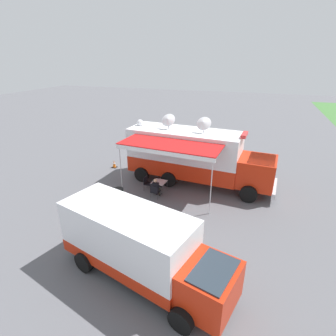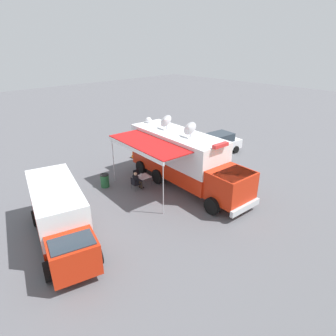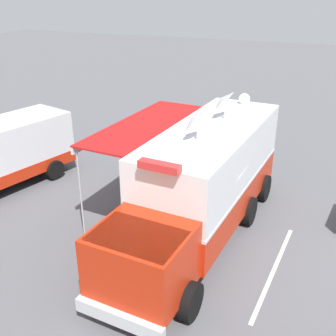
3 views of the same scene
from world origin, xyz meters
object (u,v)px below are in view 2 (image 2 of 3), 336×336
folding_table (144,177)px  folding_chair_at_table (135,183)px  folding_chair_beside_table (137,175)px  trash_bin (105,180)px  car_behind_truck (218,143)px  water_bottle (141,175)px  command_truck (184,158)px  support_truck (60,215)px  seated_responder (137,180)px  traffic_cone (133,155)px

folding_table → folding_chair_at_table: (0.80, 0.03, -0.16)m
folding_chair_beside_table → trash_bin: (2.04, -0.89, -0.06)m
folding_table → car_behind_truck: car_behind_truck is taller
water_bottle → folding_chair_beside_table: bearing=-107.5°
command_truck → folding_chair_beside_table: 3.52m
folding_chair_at_table → folding_chair_beside_table: 1.26m
folding_chair_at_table → support_truck: bearing=16.1°
seated_responder → trash_bin: bearing=-53.4°
command_truck → folding_chair_at_table: size_ratio=11.09×
traffic_cone → car_behind_truck: bearing=144.9°
command_truck → folding_table: (2.09, -1.68, -1.27)m
command_truck → water_bottle: command_truck is taller
command_truck → seated_responder: bearing=-31.2°
folding_table → water_bottle: (0.13, -0.12, 0.16)m
command_truck → trash_bin: bearing=-40.4°
command_truck → car_behind_truck: size_ratio=2.20×
command_truck → trash_bin: 5.48m
trash_bin → folding_chair_at_table: bearing=122.7°
folding_table → car_behind_truck: bearing=-177.2°
car_behind_truck → folding_chair_at_table: bearing=2.7°
command_truck → seated_responder: command_truck is taller
folding_chair_at_table → trash_bin: trash_bin is taller
folding_chair_beside_table → trash_bin: trash_bin is taller
folding_table → support_truck: size_ratio=0.12×
folding_table → traffic_cone: folding_table is taller
water_bottle → traffic_cone: 5.32m
folding_chair_beside_table → car_behind_truck: 8.56m
support_truck → car_behind_truck: bearing=-172.1°
seated_responder → traffic_cone: size_ratio=2.16×
water_bottle → folding_chair_at_table: water_bottle is taller
folding_chair_at_table → support_truck: (5.71, 1.65, 0.87)m
trash_bin → support_truck: bearing=36.7°
folding_chair_beside_table → trash_bin: size_ratio=0.96×
folding_table → traffic_cone: (-2.61, -4.65, -0.39)m
folding_table → command_truck: bearing=141.2°
command_truck → folding_table: size_ratio=11.23×
trash_bin → traffic_cone: (-4.55, -2.91, -0.18)m
folding_table → folding_chair_at_table: bearing=1.9°
support_truck → command_truck: bearing=180.0°
folding_chair_at_table → traffic_cone: 5.79m
folding_table → traffic_cone: size_ratio=1.48×
folding_chair_at_table → seated_responder: size_ratio=0.70×
trash_bin → seated_responder: bearing=126.6°
seated_responder → traffic_cone: 5.70m
folding_table → folding_chair_at_table: folding_chair_at_table is taller
seated_responder → support_truck: bearing=15.5°
car_behind_truck → traffic_cone: bearing=-35.1°
seated_responder → folding_chair_at_table: bearing=-4.4°
command_truck → folding_table: 2.97m
water_bottle → traffic_cone: (-2.74, -4.53, -0.55)m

